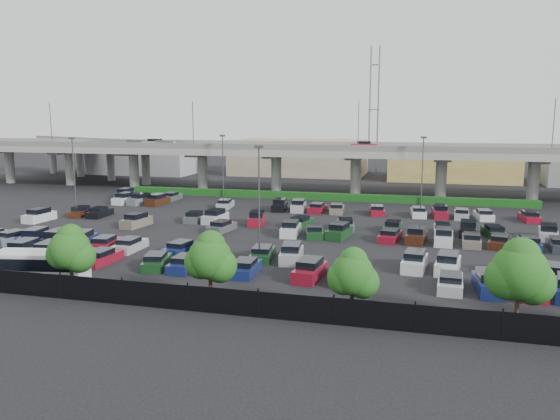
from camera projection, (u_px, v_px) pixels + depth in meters
name	position (u px, v px, depth m)	size (l,w,h in m)	color
ground	(279.00, 230.00, 64.18)	(280.00, 280.00, 0.00)	black
overpass	(326.00, 154.00, 93.60)	(150.00, 13.00, 15.80)	gray
on_ramp	(96.00, 147.00, 117.17)	(50.93, 30.13, 8.80)	gray
hedge	(319.00, 196.00, 87.92)	(66.00, 1.60, 1.10)	#113C12
fence	(174.00, 297.00, 37.34)	(70.00, 0.10, 2.00)	black
tree_row	(192.00, 255.00, 38.12)	(65.07, 3.66, 5.94)	#332316
shuttle_bus	(41.00, 265.00, 43.99)	(7.74, 3.85, 2.38)	silver
parked_cars	(274.00, 232.00, 59.89)	(62.83, 41.57, 1.67)	silver
light_poles	(250.00, 175.00, 66.08)	(66.90, 48.38, 10.30)	#47474C
distant_buildings	(406.00, 161.00, 119.38)	(138.00, 24.00, 9.00)	gray
comm_tower	(374.00, 107.00, 131.14)	(2.40, 2.40, 30.00)	#47474C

